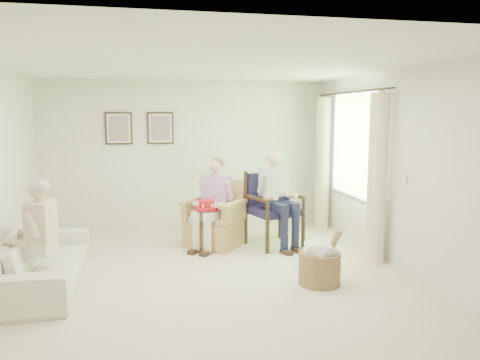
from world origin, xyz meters
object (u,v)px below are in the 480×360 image
Objects in this scene: person_dark at (276,191)px; person_wicker at (216,197)px; wicker_armchair at (214,225)px; hatbox at (320,261)px; sofa at (44,260)px; wood_armchair at (273,206)px; red_hat at (206,206)px; person_sofa at (37,230)px.

person_wicker is at bearing 151.87° from person_dark.
wicker_armchair is 1.37× the size of hatbox.
person_wicker reaches higher than sofa.
person_dark is at bearing -72.27° from sofa.
wicker_armchair is 2.16m from hatbox.
sofa is (-2.24, -1.29, -0.01)m from wicker_armchair.
wood_armchair is 0.52× the size of sofa.
person_wicker is (0.00, -0.13, 0.46)m from wicker_armchair.
red_hat is at bearing -98.53° from person_wicker.
wood_armchair is at bearing 71.70° from person_dark.
wood_armchair is 0.92m from person_wicker.
wicker_armchair is at bearing 116.73° from hatbox.
person_dark reaches higher than sofa.
person_dark reaches higher than hatbox.
hatbox is at bearing -106.03° from wood_armchair.
red_hat is at bearing 129.66° from person_sofa.
hatbox is (3.22, -0.39, -0.44)m from person_sofa.
person_sofa is at bearing -176.67° from person_dark.
person_dark is (0.00, -0.18, 0.25)m from wood_armchair.
person_sofa is 3.65× the size of red_hat.
sofa is 6.07× the size of red_hat.
red_hat is at bearing 124.55° from hatbox.
person_dark is 4.13× the size of red_hat.
sofa is 2.57m from person_wicker.
person_dark is at bearing -0.26° from red_hat.
sofa is 2.90× the size of hatbox.
person_dark is at bearing 28.54° from person_wicker.
hatbox is (0.97, -1.80, -0.49)m from person_wicker.
sofa is 0.48m from person_sofa.
sofa is 2.34m from red_hat.
person_sofa is (-0.00, -0.24, 0.42)m from sofa.
wood_armchair reaches higher than hatbox.
person_wicker reaches higher than wood_armchair.
wicker_armchair is at bearing 60.42° from red_hat.
person_dark is 1.13× the size of person_sofa.
wood_armchair is at bearing 123.10° from person_sofa.
person_wicker is (-0.90, -0.03, 0.17)m from wood_armchair.
wicker_armchair is at bearing 143.89° from person_dark.
person_sofa reaches higher than sofa.
person_sofa is (-3.14, -1.25, -0.13)m from person_dark.
sofa is 1.47× the size of person_dark.
person_dark is at bearing 92.52° from hatbox.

